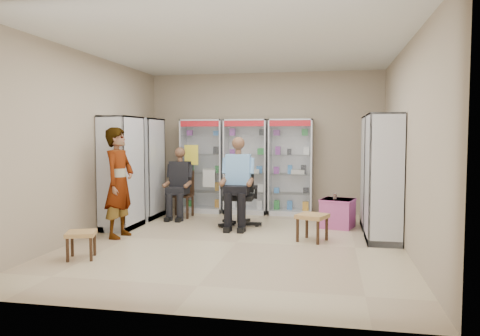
% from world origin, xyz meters
% --- Properties ---
extents(floor, '(6.00, 6.00, 0.00)m').
position_xyz_m(floor, '(0.00, 0.00, 0.00)').
color(floor, tan).
rests_on(floor, ground).
extents(room_shell, '(5.02, 6.02, 3.01)m').
position_xyz_m(room_shell, '(0.00, 0.00, 1.97)').
color(room_shell, tan).
rests_on(room_shell, ground).
extents(cabinet_back_left, '(0.90, 0.50, 2.00)m').
position_xyz_m(cabinet_back_left, '(-1.30, 2.73, 1.00)').
color(cabinet_back_left, '#A1A4A8').
rests_on(cabinet_back_left, floor).
extents(cabinet_back_mid, '(0.90, 0.50, 2.00)m').
position_xyz_m(cabinet_back_mid, '(-0.35, 2.73, 1.00)').
color(cabinet_back_mid, '#B6BABE').
rests_on(cabinet_back_mid, floor).
extents(cabinet_back_right, '(0.90, 0.50, 2.00)m').
position_xyz_m(cabinet_back_right, '(0.60, 2.73, 1.00)').
color(cabinet_back_right, '#B9BCC1').
rests_on(cabinet_back_right, floor).
extents(cabinet_right_far, '(0.90, 0.50, 2.00)m').
position_xyz_m(cabinet_right_far, '(2.23, 1.60, 1.00)').
color(cabinet_right_far, silver).
rests_on(cabinet_right_far, floor).
extents(cabinet_right_near, '(0.90, 0.50, 2.00)m').
position_xyz_m(cabinet_right_near, '(2.23, 0.50, 1.00)').
color(cabinet_right_near, '#A9ACB0').
rests_on(cabinet_right_near, floor).
extents(cabinet_left_far, '(0.90, 0.50, 2.00)m').
position_xyz_m(cabinet_left_far, '(-2.23, 1.80, 1.00)').
color(cabinet_left_far, silver).
rests_on(cabinet_left_far, floor).
extents(cabinet_left_near, '(0.90, 0.50, 2.00)m').
position_xyz_m(cabinet_left_near, '(-2.23, 0.70, 1.00)').
color(cabinet_left_near, '#B0B3B8').
rests_on(cabinet_left_near, floor).
extents(wooden_chair, '(0.42, 0.42, 0.94)m').
position_xyz_m(wooden_chair, '(-1.55, 2.00, 0.47)').
color(wooden_chair, '#311B13').
rests_on(wooden_chair, floor).
extents(seated_customer, '(0.44, 0.60, 1.34)m').
position_xyz_m(seated_customer, '(-1.55, 1.95, 0.67)').
color(seated_customer, black).
rests_on(seated_customer, floor).
extents(office_chair, '(0.68, 0.68, 1.20)m').
position_xyz_m(office_chair, '(-0.21, 1.29, 0.60)').
color(office_chair, black).
rests_on(office_chair, floor).
extents(seated_shopkeeper, '(0.53, 0.72, 1.53)m').
position_xyz_m(seated_shopkeeper, '(-0.21, 1.24, 0.77)').
color(seated_shopkeeper, '#74B8E6').
rests_on(seated_shopkeeper, floor).
extents(pink_trunk, '(0.66, 0.64, 0.52)m').
position_xyz_m(pink_trunk, '(1.56, 1.50, 0.26)').
color(pink_trunk, '#C74F87').
rests_on(pink_trunk, floor).
extents(tea_glass, '(0.07, 0.07, 0.11)m').
position_xyz_m(tea_glass, '(1.50, 1.48, 0.57)').
color(tea_glass, '#572507').
rests_on(tea_glass, pink_trunk).
extents(woven_stool_a, '(0.56, 0.56, 0.43)m').
position_xyz_m(woven_stool_a, '(1.15, 0.31, 0.21)').
color(woven_stool_a, '#B2814B').
rests_on(woven_stool_a, floor).
extents(woven_stool_b, '(0.48, 0.48, 0.37)m').
position_xyz_m(woven_stool_b, '(-1.86, -1.35, 0.19)').
color(woven_stool_b, '#A87A47').
rests_on(woven_stool_b, floor).
extents(standing_man, '(0.48, 0.68, 1.79)m').
position_xyz_m(standing_man, '(-1.95, 0.01, 0.90)').
color(standing_man, gray).
rests_on(standing_man, floor).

